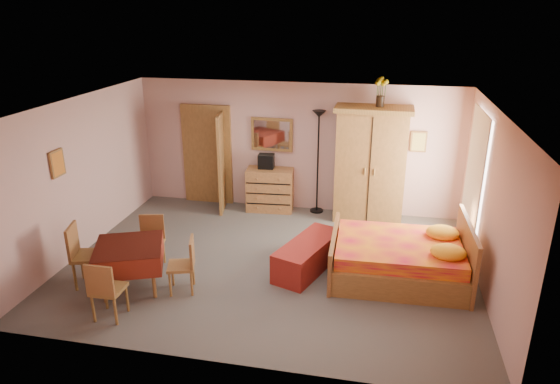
% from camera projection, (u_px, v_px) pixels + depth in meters
% --- Properties ---
extents(floor, '(6.50, 6.50, 0.00)m').
position_uv_depth(floor, '(270.00, 263.00, 8.20)').
color(floor, '#5F5A53').
rests_on(floor, ground).
extents(ceiling, '(6.50, 6.50, 0.00)m').
position_uv_depth(ceiling, '(269.00, 106.00, 7.30)').
color(ceiling, brown).
rests_on(ceiling, wall_back).
extents(wall_back, '(6.50, 0.10, 2.60)m').
position_uv_depth(wall_back, '(297.00, 147.00, 10.04)').
color(wall_back, '#C99A92').
rests_on(wall_back, floor).
extents(wall_front, '(6.50, 0.10, 2.60)m').
position_uv_depth(wall_front, '(220.00, 266.00, 5.46)').
color(wall_front, '#C99A92').
rests_on(wall_front, floor).
extents(wall_left, '(0.10, 5.00, 2.60)m').
position_uv_depth(wall_left, '(81.00, 176.00, 8.36)').
color(wall_left, '#C99A92').
rests_on(wall_left, floor).
extents(wall_right, '(0.10, 5.00, 2.60)m').
position_uv_depth(wall_right, '(491.00, 205.00, 7.14)').
color(wall_right, '#C99A92').
rests_on(wall_right, floor).
extents(doorway, '(1.06, 0.12, 2.15)m').
position_uv_depth(doorway, '(208.00, 156.00, 10.47)').
color(doorway, '#9E6B35').
rests_on(doorway, floor).
extents(window, '(0.08, 1.40, 1.95)m').
position_uv_depth(window, '(476.00, 170.00, 8.19)').
color(window, white).
rests_on(window, wall_right).
extents(picture_left, '(0.04, 0.32, 0.42)m').
position_uv_depth(picture_left, '(57.00, 163.00, 7.67)').
color(picture_left, orange).
rests_on(picture_left, wall_left).
extents(picture_back, '(0.30, 0.04, 0.40)m').
position_uv_depth(picture_back, '(419.00, 142.00, 9.49)').
color(picture_back, '#D8BF59').
rests_on(picture_back, wall_back).
extents(chest_of_drawers, '(0.97, 0.54, 0.88)m').
position_uv_depth(chest_of_drawers, '(270.00, 190.00, 10.21)').
color(chest_of_drawers, '#A66938').
rests_on(chest_of_drawers, floor).
extents(wall_mirror, '(0.86, 0.07, 0.67)m').
position_uv_depth(wall_mirror, '(272.00, 134.00, 10.02)').
color(wall_mirror, silver).
rests_on(wall_mirror, wall_back).
extents(stereo, '(0.32, 0.25, 0.29)m').
position_uv_depth(stereo, '(266.00, 161.00, 10.07)').
color(stereo, black).
rests_on(stereo, chest_of_drawers).
extents(floor_lamp, '(0.32, 0.32, 2.09)m').
position_uv_depth(floor_lamp, '(318.00, 163.00, 9.92)').
color(floor_lamp, black).
rests_on(floor_lamp, floor).
extents(wardrobe, '(1.44, 0.77, 2.24)m').
position_uv_depth(wardrobe, '(371.00, 165.00, 9.53)').
color(wardrobe, '#AA7439').
rests_on(wardrobe, floor).
extents(sunflower_vase, '(0.23, 0.23, 0.54)m').
position_uv_depth(sunflower_vase, '(381.00, 92.00, 9.03)').
color(sunflower_vase, gold).
rests_on(sunflower_vase, wardrobe).
extents(bed, '(2.12, 1.69, 0.96)m').
position_uv_depth(bed, '(398.00, 248.00, 7.66)').
color(bed, red).
rests_on(bed, floor).
extents(bench, '(1.00, 1.54, 0.48)m').
position_uv_depth(bench, '(308.00, 255.00, 7.95)').
color(bench, maroon).
rests_on(bench, floor).
extents(dining_table, '(1.24, 1.24, 0.70)m').
position_uv_depth(dining_table, '(131.00, 267.00, 7.39)').
color(dining_table, maroon).
rests_on(dining_table, floor).
extents(chair_south, '(0.40, 0.40, 0.87)m').
position_uv_depth(chair_south, '(108.00, 288.00, 6.65)').
color(chair_south, olive).
rests_on(chair_south, floor).
extents(chair_north, '(0.47, 0.47, 0.85)m').
position_uv_depth(chair_north, '(151.00, 244.00, 7.93)').
color(chair_north, '#AC7C3A').
rests_on(chair_north, floor).
extents(chair_west, '(0.54, 0.54, 0.97)m').
position_uv_depth(chair_west, '(88.00, 255.00, 7.43)').
color(chair_west, olive).
rests_on(chair_west, floor).
extents(chair_east, '(0.47, 0.47, 0.84)m').
position_uv_depth(chair_east, '(181.00, 265.00, 7.28)').
color(chair_east, '#AA7339').
rests_on(chair_east, floor).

